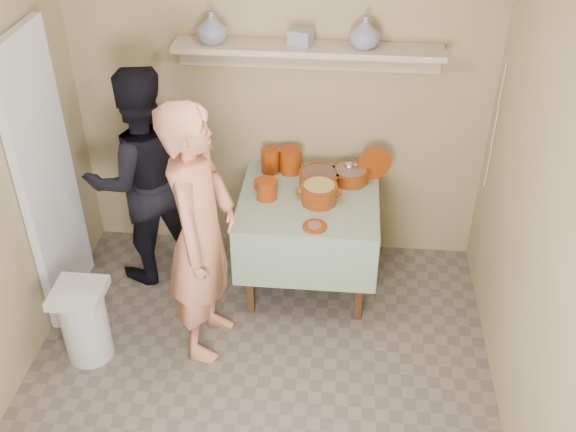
# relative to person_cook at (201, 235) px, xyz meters

# --- Properties ---
(ground) EXTENTS (3.50, 3.50, 0.00)m
(ground) POSITION_rel_person_cook_xyz_m (0.37, -0.59, -0.89)
(ground) COLOR #6A5E53
(ground) RESTS_ON ground
(tile_panel) EXTENTS (0.06, 0.70, 2.00)m
(tile_panel) POSITION_rel_person_cook_xyz_m (-1.09, 0.36, 0.11)
(tile_panel) COLOR silver
(tile_panel) RESTS_ON ground
(plate_stack_a) EXTENTS (0.13, 0.13, 0.18)m
(plate_stack_a) POSITION_rel_person_cook_xyz_m (0.31, 1.00, -0.04)
(plate_stack_a) COLOR maroon
(plate_stack_a) RESTS_ON serving_table
(plate_stack_b) EXTENTS (0.16, 0.16, 0.19)m
(plate_stack_b) POSITION_rel_person_cook_xyz_m (0.46, 1.00, -0.03)
(plate_stack_b) COLOR maroon
(plate_stack_b) RESTS_ON serving_table
(bowl_stack) EXTENTS (0.14, 0.14, 0.14)m
(bowl_stack) POSITION_rel_person_cook_xyz_m (0.33, 0.64, -0.05)
(bowl_stack) COLOR maroon
(bowl_stack) RESTS_ON serving_table
(empty_bowl) EXTENTS (0.17, 0.17, 0.05)m
(empty_bowl) POSITION_rel_person_cook_xyz_m (0.30, 0.77, -0.10)
(empty_bowl) COLOR maroon
(empty_bowl) RESTS_ON serving_table
(propped_lid) EXTENTS (0.25, 0.10, 0.25)m
(propped_lid) POSITION_rel_person_cook_xyz_m (1.06, 0.97, -0.01)
(propped_lid) COLOR maroon
(propped_lid) RESTS_ON serving_table
(vase_right) EXTENTS (0.22, 0.22, 0.21)m
(vase_right) POSITION_rel_person_cook_xyz_m (0.94, 1.02, 0.94)
(vase_right) COLOR navy
(vase_right) RESTS_ON wall_shelf
(vase_left) EXTENTS (0.28, 0.28, 0.21)m
(vase_left) POSITION_rel_person_cook_xyz_m (-0.06, 1.02, 0.94)
(vase_left) COLOR navy
(vase_left) RESTS_ON wall_shelf
(ceramic_box) EXTENTS (0.17, 0.15, 0.11)m
(ceramic_box) POSITION_rel_person_cook_xyz_m (0.52, 1.02, 0.89)
(ceramic_box) COLOR navy
(ceramic_box) RESTS_ON wall_shelf
(person_cook) EXTENTS (0.49, 0.69, 1.77)m
(person_cook) POSITION_rel_person_cook_xyz_m (0.00, 0.00, 0.00)
(person_cook) COLOR #D37D5B
(person_cook) RESTS_ON ground
(person_helper) EXTENTS (1.01, 0.95, 1.66)m
(person_helper) POSITION_rel_person_cook_xyz_m (-0.57, 0.71, -0.06)
(person_helper) COLOR black
(person_helper) RESTS_ON ground
(room_shell) EXTENTS (3.04, 3.54, 2.62)m
(room_shell) POSITION_rel_person_cook_xyz_m (0.37, -0.59, 0.72)
(room_shell) COLOR tan
(room_shell) RESTS_ON ground
(serving_table) EXTENTS (0.97, 0.97, 0.76)m
(serving_table) POSITION_rel_person_cook_xyz_m (0.62, 0.69, -0.25)
(serving_table) COLOR #4C2D16
(serving_table) RESTS_ON ground
(cazuela_meat_a) EXTENTS (0.30, 0.30, 0.10)m
(cazuela_meat_a) POSITION_rel_person_cook_xyz_m (0.68, 0.85, -0.07)
(cazuela_meat_a) COLOR #682004
(cazuela_meat_a) RESTS_ON serving_table
(cazuela_meat_b) EXTENTS (0.28, 0.28, 0.10)m
(cazuela_meat_b) POSITION_rel_person_cook_xyz_m (0.90, 0.92, -0.07)
(cazuela_meat_b) COLOR #682004
(cazuela_meat_b) RESTS_ON serving_table
(ladle) EXTENTS (0.08, 0.26, 0.19)m
(ladle) POSITION_rel_person_cook_xyz_m (0.89, 0.93, -0.02)
(ladle) COLOR silver
(ladle) RESTS_ON cazuela_meat_b
(cazuela_rice) EXTENTS (0.33, 0.25, 0.14)m
(cazuela_rice) POSITION_rel_person_cook_xyz_m (0.69, 0.61, -0.04)
(cazuela_rice) COLOR #682004
(cazuela_rice) RESTS_ON serving_table
(front_plate) EXTENTS (0.16, 0.16, 0.03)m
(front_plate) POSITION_rel_person_cook_xyz_m (0.68, 0.31, -0.12)
(front_plate) COLOR maroon
(front_plate) RESTS_ON serving_table
(wall_shelf) EXTENTS (1.80, 0.25, 0.21)m
(wall_shelf) POSITION_rel_person_cook_xyz_m (0.57, 1.06, 0.79)
(wall_shelf) COLOR #C2AA90
(wall_shelf) RESTS_ON room_shell
(trash_bin) EXTENTS (0.32, 0.32, 0.56)m
(trash_bin) POSITION_rel_person_cook_xyz_m (-0.77, -0.20, -0.60)
(trash_bin) COLOR silver
(trash_bin) RESTS_ON ground
(electrical_cord) EXTENTS (0.01, 0.05, 0.90)m
(electrical_cord) POSITION_rel_person_cook_xyz_m (1.84, 0.89, 0.36)
(electrical_cord) COLOR silver
(electrical_cord) RESTS_ON wall_shelf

